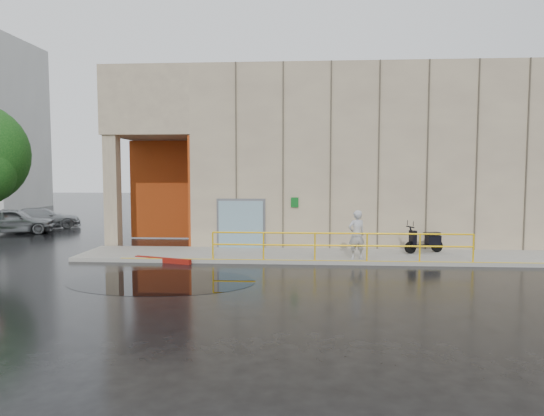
{
  "coord_description": "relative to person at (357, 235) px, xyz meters",
  "views": [
    {
      "loc": [
        2.87,
        -14.58,
        3.43
      ],
      "look_at": [
        1.72,
        3.0,
        2.08
      ],
      "focal_mm": 32.0,
      "sensor_mm": 36.0,
      "label": 1
    }
  ],
  "objects": [
    {
      "name": "building",
      "position": [
        0.25,
        7.48,
        3.14
      ],
      "size": [
        20.0,
        10.17,
        8.0
      ],
      "color": "gray",
      "rests_on": "ground"
    },
    {
      "name": "puddle",
      "position": [
        -6.38,
        -3.53,
        -1.06
      ],
      "size": [
        5.95,
        3.74,
        0.01
      ],
      "primitive_type": "cube",
      "rotation": [
        0.0,
        0.0,
        0.02
      ],
      "color": "black",
      "rests_on": "ground"
    },
    {
      "name": "person",
      "position": [
        0.0,
        0.0,
        0.0
      ],
      "size": [
        0.78,
        0.64,
        1.83
      ],
      "primitive_type": "imported",
      "rotation": [
        0.0,
        0.0,
        3.5
      ],
      "color": "#B5B6BA",
      "rests_on": "sidewalk"
    },
    {
      "name": "sidewalk",
      "position": [
        -0.85,
        1.0,
        -0.99
      ],
      "size": [
        20.0,
        3.0,
        0.15
      ],
      "primitive_type": "cube",
      "color": "gray",
      "rests_on": "ground"
    },
    {
      "name": "car_a",
      "position": [
        -17.82,
        7.27,
        -0.35
      ],
      "size": [
        4.48,
        3.05,
        1.42
      ],
      "primitive_type": "imported",
      "rotation": [
        0.0,
        0.0,
        1.94
      ],
      "color": "#9A9EA1",
      "rests_on": "ground"
    },
    {
      "name": "red_curb",
      "position": [
        -7.26,
        -0.4,
        -0.97
      ],
      "size": [
        2.34,
        0.91,
        0.18
      ],
      "primitive_type": "cube",
      "rotation": [
        0.0,
        0.0,
        -0.31
      ],
      "color": "maroon",
      "rests_on": "ground"
    },
    {
      "name": "ground",
      "position": [
        -4.85,
        -3.5,
        -1.06
      ],
      "size": [
        120.0,
        120.0,
        0.0
      ],
      "primitive_type": "plane",
      "color": "black",
      "rests_on": "ground"
    },
    {
      "name": "guardrail",
      "position": [
        -0.6,
        -0.35,
        -0.38
      ],
      "size": [
        9.56,
        0.06,
        1.03
      ],
      "color": "yellow",
      "rests_on": "sidewalk"
    },
    {
      "name": "car_c",
      "position": [
        -17.52,
        9.69,
        -0.44
      ],
      "size": [
        4.59,
        3.5,
        1.24
      ],
      "primitive_type": "imported",
      "rotation": [
        0.0,
        0.0,
        2.05
      ],
      "color": "#9CA0A3",
      "rests_on": "ground"
    },
    {
      "name": "scooter",
      "position": [
        2.87,
        1.52,
        -0.16
      ],
      "size": [
        1.74,
        1.06,
        1.31
      ],
      "rotation": [
        0.0,
        0.0,
        0.34
      ],
      "color": "black",
      "rests_on": "sidewalk"
    }
  ]
}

